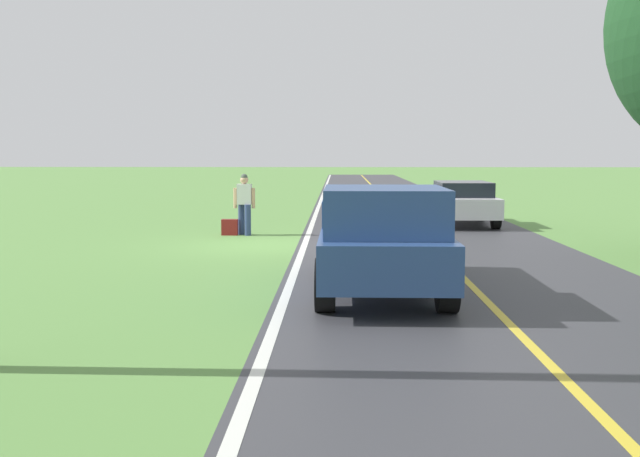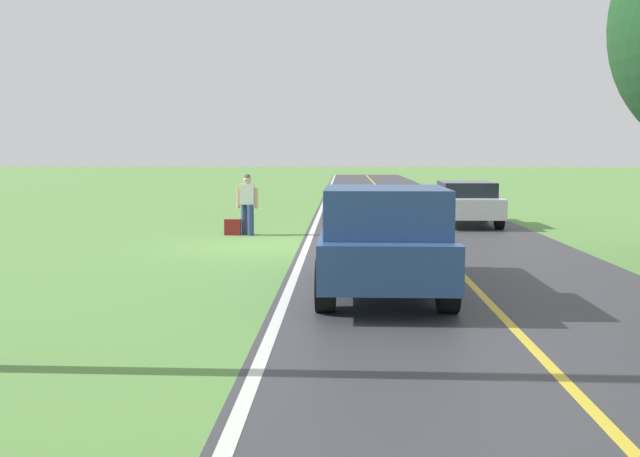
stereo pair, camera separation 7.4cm
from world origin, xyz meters
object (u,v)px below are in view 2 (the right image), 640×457
object	(u,v)px
pickup_truck_passing	(383,236)
hitchhiker_walking	(247,201)
suitcase_carried	(233,227)
sedan_near_oncoming	(465,202)

from	to	relation	value
pickup_truck_passing	hitchhiker_walking	bearing A→B (deg)	-68.97
hitchhiker_walking	suitcase_carried	distance (m)	0.87
hitchhiker_walking	pickup_truck_passing	size ratio (longest dim) A/B	0.32
hitchhiker_walking	pickup_truck_passing	xyz separation A→B (m)	(-3.40, 8.83, -0.01)
hitchhiker_walking	suitcase_carried	bearing A→B (deg)	9.50
pickup_truck_passing	sedan_near_oncoming	size ratio (longest dim) A/B	1.22
hitchhiker_walking	pickup_truck_passing	world-z (taller)	pickup_truck_passing
pickup_truck_passing	sedan_near_oncoming	xyz separation A→B (m)	(-3.31, -12.05, -0.21)
hitchhiker_walking	sedan_near_oncoming	xyz separation A→B (m)	(-6.71, -3.22, -0.23)
pickup_truck_passing	sedan_near_oncoming	world-z (taller)	pickup_truck_passing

